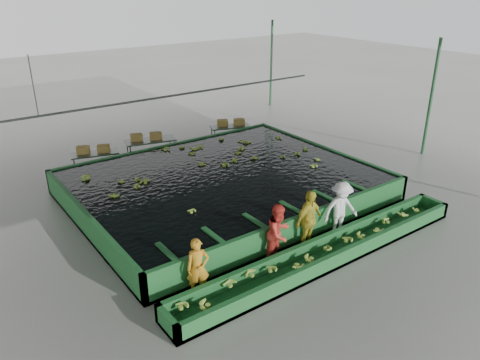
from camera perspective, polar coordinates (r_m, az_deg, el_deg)
ground at (r=15.71m, az=1.07°, el=-3.94°), size 80.00×80.00×0.00m
shed_roof at (r=14.12m, az=1.23°, el=14.38°), size 20.00×22.00×0.04m
shed_posts at (r=14.73m, az=1.15°, el=4.73°), size 20.00×22.00×5.00m
flotation_tank at (r=16.62m, az=-2.02°, el=-0.63°), size 10.00×8.00×0.90m
tank_water at (r=16.46m, az=-2.04°, el=0.64°), size 9.70×7.70×0.00m
sorting_trough at (r=13.27m, az=10.57°, el=-8.71°), size 10.00×1.00×0.50m
cableway_rail at (r=18.67m, az=-8.26°, el=10.13°), size 0.08×0.08×14.00m
rail_hanger_left at (r=16.79m, az=-23.90°, el=10.41°), size 0.04×0.04×2.00m
rail_hanger_right at (r=21.22m, az=3.93°, el=14.66°), size 0.04×0.04×2.00m
worker_a at (r=11.56m, az=-5.15°, el=-10.60°), size 0.66×0.54×1.54m
worker_b at (r=12.79m, az=4.76°, el=-6.50°), size 0.98×0.85×1.72m
worker_c at (r=13.42m, az=8.36°, el=-4.89°), size 1.12×0.61×1.82m
worker_d at (r=14.30m, az=12.18°, el=-3.49°), size 1.26×0.92×1.75m
packing_table_left at (r=19.61m, az=-17.16°, el=2.04°), size 1.95×1.16×0.83m
packing_table_mid at (r=20.29m, az=-10.77°, el=3.59°), size 2.21×1.28×0.95m
packing_table_right at (r=22.18m, az=-1.19°, el=5.58°), size 1.98×1.30×0.84m
box_stack_left at (r=19.52m, az=-17.39°, el=3.23°), size 1.31×0.84×0.27m
box_stack_mid at (r=20.16m, az=-11.33°, el=4.84°), size 1.35×0.80×0.28m
box_stack_right at (r=22.17m, az=-1.12°, el=6.70°), size 1.31×0.88×0.28m
floating_bananas at (r=17.08m, az=-3.55°, el=1.48°), size 8.39×5.72×0.11m
trough_bananas at (r=13.19m, az=10.62°, el=-8.16°), size 8.86×0.59×0.12m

